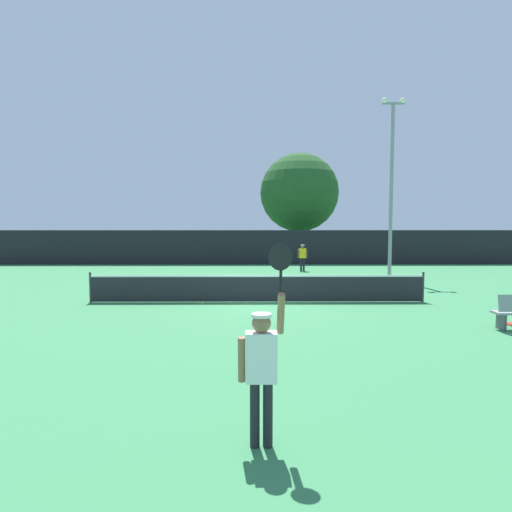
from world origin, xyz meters
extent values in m
plane|color=#387F4C|center=(0.00, 0.00, 0.00)|extent=(120.00, 120.00, 0.00)
cube|color=#232328|center=(0.00, 0.00, 0.48)|extent=(11.76, 0.03, 0.91)
cube|color=white|center=(0.00, 0.00, 0.93)|extent=(11.76, 0.04, 0.06)
cylinder|color=#333338|center=(-5.88, 0.00, 0.54)|extent=(0.08, 0.08, 1.07)
cylinder|color=#333338|center=(5.88, 0.00, 0.54)|extent=(0.08, 0.08, 1.07)
cube|color=black|center=(0.00, 14.50, 1.19)|extent=(37.82, 0.12, 2.38)
cube|color=white|center=(-0.05, -9.76, 1.12)|extent=(0.38, 0.22, 0.61)
sphere|color=#8C6647|center=(-0.05, -9.76, 1.54)|extent=(0.23, 0.23, 0.23)
cylinder|color=white|center=(-0.05, -9.76, 1.64)|extent=(0.24, 0.24, 0.04)
cylinder|color=black|center=(-0.13, -9.76, 0.41)|extent=(0.12, 0.12, 0.82)
cylinder|color=black|center=(0.03, -9.76, 0.41)|extent=(0.12, 0.12, 0.82)
cylinder|color=#8C6647|center=(-0.29, -9.76, 1.09)|extent=(0.09, 0.17, 0.58)
cylinder|color=#8C6647|center=(0.19, -9.68, 1.64)|extent=(0.09, 0.32, 0.56)
cylinder|color=black|center=(0.19, -9.62, 2.03)|extent=(0.04, 0.11, 0.28)
ellipsoid|color=black|center=(0.19, -9.56, 2.32)|extent=(0.30, 0.13, 0.36)
cube|color=yellow|center=(2.80, 10.18, 1.06)|extent=(0.38, 0.22, 0.57)
sphere|color=brown|center=(2.80, 10.18, 1.45)|extent=(0.22, 0.22, 0.22)
cylinder|color=white|center=(2.80, 10.18, 1.54)|extent=(0.23, 0.23, 0.04)
cylinder|color=black|center=(2.72, 10.18, 0.39)|extent=(0.12, 0.12, 0.77)
cylinder|color=black|center=(2.88, 10.18, 0.39)|extent=(0.12, 0.12, 0.77)
cylinder|color=brown|center=(2.56, 10.18, 1.03)|extent=(0.09, 0.17, 0.54)
cylinder|color=brown|center=(3.04, 10.18, 1.03)|extent=(0.09, 0.15, 0.54)
sphere|color=#CCE033|center=(-1.90, -0.30, 0.03)|extent=(0.07, 0.07, 0.07)
ellipsoid|color=red|center=(6.90, -3.42, 0.02)|extent=(0.28, 0.36, 0.04)
cube|color=#4C4C51|center=(6.32, -4.00, 0.23)|extent=(0.08, 0.36, 0.45)
cylinder|color=gray|center=(6.82, 6.56, 4.35)|extent=(0.18, 0.18, 8.70)
cube|color=gray|center=(6.82, 6.56, 8.75)|extent=(1.10, 0.10, 0.10)
sphere|color=#F2EDCC|center=(6.37, 6.56, 8.88)|extent=(0.28, 0.28, 0.28)
sphere|color=#F2EDCC|center=(7.27, 6.56, 8.88)|extent=(0.28, 0.28, 0.28)
cylinder|color=brown|center=(3.70, 20.35, 1.49)|extent=(0.56, 0.56, 2.99)
sphere|color=#235123|center=(3.70, 20.35, 5.41)|extent=(6.46, 6.46, 6.46)
cube|color=black|center=(-8.59, 23.01, 0.60)|extent=(1.94, 4.22, 0.90)
cube|color=#2D333D|center=(-8.59, 22.71, 1.37)|extent=(1.72, 2.22, 0.64)
cylinder|color=black|center=(-9.44, 24.41, 0.30)|extent=(0.22, 0.60, 0.60)
cylinder|color=black|center=(-7.74, 24.41, 0.30)|extent=(0.22, 0.60, 0.60)
cylinder|color=black|center=(-9.44, 21.61, 0.30)|extent=(0.22, 0.60, 0.60)
cylinder|color=black|center=(-7.74, 21.61, 0.30)|extent=(0.22, 0.60, 0.60)
cube|color=navy|center=(-3.51, 21.53, 0.60)|extent=(2.15, 4.31, 0.90)
cube|color=#2D333D|center=(-3.51, 21.23, 1.37)|extent=(1.83, 2.30, 0.64)
cylinder|color=black|center=(-4.36, 22.93, 0.30)|extent=(0.22, 0.60, 0.60)
cylinder|color=black|center=(-2.66, 22.93, 0.30)|extent=(0.22, 0.60, 0.60)
cylinder|color=black|center=(-4.36, 20.13, 0.30)|extent=(0.22, 0.60, 0.60)
cylinder|color=black|center=(-2.66, 20.13, 0.30)|extent=(0.22, 0.60, 0.60)
cube|color=white|center=(10.42, 23.11, 0.60)|extent=(1.95, 4.22, 0.90)
cube|color=#2D333D|center=(10.42, 22.81, 1.37)|extent=(1.72, 2.22, 0.64)
cylinder|color=black|center=(9.57, 24.51, 0.30)|extent=(0.22, 0.60, 0.60)
cylinder|color=black|center=(11.27, 24.51, 0.30)|extent=(0.22, 0.60, 0.60)
cylinder|color=black|center=(9.57, 21.71, 0.30)|extent=(0.22, 0.60, 0.60)
cylinder|color=black|center=(11.27, 21.71, 0.30)|extent=(0.22, 0.60, 0.60)
camera|label=1|loc=(-0.16, -14.77, 2.72)|focal=29.61mm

